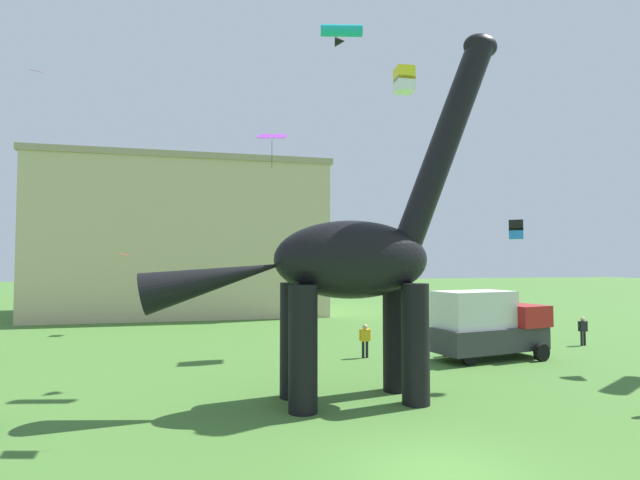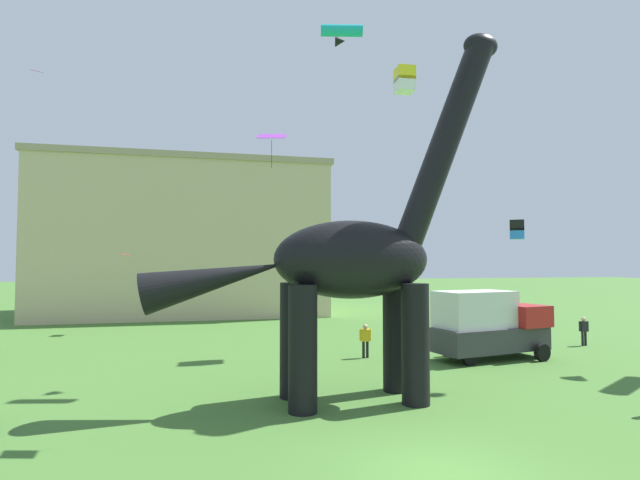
{
  "view_description": "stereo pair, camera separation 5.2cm",
  "coord_description": "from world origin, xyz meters",
  "px_view_note": "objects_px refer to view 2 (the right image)",
  "views": [
    {
      "loc": [
        -5.04,
        -9.84,
        4.54
      ],
      "look_at": [
        -0.98,
        7.26,
        5.35
      ],
      "focal_mm": 27.6,
      "sensor_mm": 36.0,
      "label": 1
    },
    {
      "loc": [
        -4.99,
        -9.85,
        4.54
      ],
      "look_at": [
        -0.98,
        7.26,
        5.35
      ],
      "focal_mm": 27.6,
      "sensor_mm": 36.0,
      "label": 2
    }
  ],
  "objects_px": {
    "parked_box_truck": "(488,324)",
    "kite_far_left": "(37,71)",
    "person_far_spectator": "(365,337)",
    "kite_mid_right": "(517,230)",
    "dinosaur_sculpture": "(351,260)",
    "kite_far_right": "(272,136)",
    "kite_trailing": "(125,254)",
    "kite_high_right": "(405,80)",
    "person_near_flyer": "(584,328)",
    "kite_near_low": "(341,33)"
  },
  "relations": [
    {
      "from": "person_far_spectator",
      "to": "kite_near_low",
      "type": "relative_size",
      "value": 0.85
    },
    {
      "from": "kite_far_right",
      "to": "person_far_spectator",
      "type": "bearing_deg",
      "value": 55.3
    },
    {
      "from": "parked_box_truck",
      "to": "kite_far_right",
      "type": "xyz_separation_m",
      "value": [
        -11.15,
        -6.5,
        6.66
      ]
    },
    {
      "from": "kite_far_right",
      "to": "kite_mid_right",
      "type": "distance_m",
      "value": 27.13
    },
    {
      "from": "parked_box_truck",
      "to": "kite_far_right",
      "type": "height_order",
      "value": "kite_far_right"
    },
    {
      "from": "kite_high_right",
      "to": "kite_near_low",
      "type": "distance_m",
      "value": 7.09
    },
    {
      "from": "dinosaur_sculpture",
      "to": "parked_box_truck",
      "type": "bearing_deg",
      "value": 48.96
    },
    {
      "from": "person_near_flyer",
      "to": "kite_near_low",
      "type": "height_order",
      "value": "kite_near_low"
    },
    {
      "from": "kite_near_low",
      "to": "kite_far_left",
      "type": "bearing_deg",
      "value": 141.43
    },
    {
      "from": "parked_box_truck",
      "to": "person_far_spectator",
      "type": "bearing_deg",
      "value": 152.8
    },
    {
      "from": "dinosaur_sculpture",
      "to": "person_near_flyer",
      "type": "xyz_separation_m",
      "value": [
        15.55,
        7.4,
        -3.7
      ]
    },
    {
      "from": "dinosaur_sculpture",
      "to": "person_far_spectator",
      "type": "bearing_deg",
      "value": 84.62
    },
    {
      "from": "person_far_spectator",
      "to": "kite_trailing",
      "type": "height_order",
      "value": "kite_trailing"
    },
    {
      "from": "dinosaur_sculpture",
      "to": "kite_high_right",
      "type": "distance_m",
      "value": 15.27
    },
    {
      "from": "kite_high_right",
      "to": "dinosaur_sculpture",
      "type": "bearing_deg",
      "value": -122.33
    },
    {
      "from": "kite_mid_right",
      "to": "kite_high_right",
      "type": "bearing_deg",
      "value": -150.22
    },
    {
      "from": "person_far_spectator",
      "to": "kite_near_low",
      "type": "xyz_separation_m",
      "value": [
        -1.77,
        -2.15,
        13.68
      ]
    },
    {
      "from": "kite_high_right",
      "to": "kite_near_low",
      "type": "relative_size",
      "value": 0.75
    },
    {
      "from": "person_far_spectator",
      "to": "kite_far_left",
      "type": "distance_m",
      "value": 25.82
    },
    {
      "from": "person_near_flyer",
      "to": "kite_trailing",
      "type": "distance_m",
      "value": 28.09
    },
    {
      "from": "kite_mid_right",
      "to": "kite_near_low",
      "type": "bearing_deg",
      "value": -145.27
    },
    {
      "from": "kite_far_left",
      "to": "kite_high_right",
      "type": "bearing_deg",
      "value": -20.36
    },
    {
      "from": "parked_box_truck",
      "to": "kite_far_right",
      "type": "distance_m",
      "value": 14.52
    },
    {
      "from": "kite_near_low",
      "to": "kite_trailing",
      "type": "height_order",
      "value": "kite_near_low"
    },
    {
      "from": "kite_near_low",
      "to": "kite_trailing",
      "type": "distance_m",
      "value": 20.13
    },
    {
      "from": "dinosaur_sculpture",
      "to": "kite_near_low",
      "type": "xyz_separation_m",
      "value": [
        1.02,
        4.7,
        10.0
      ]
    },
    {
      "from": "dinosaur_sculpture",
      "to": "kite_high_right",
      "type": "bearing_deg",
      "value": 74.44
    },
    {
      "from": "person_far_spectator",
      "to": "kite_far_left",
      "type": "relative_size",
      "value": 1.83
    },
    {
      "from": "parked_box_truck",
      "to": "kite_far_left",
      "type": "bearing_deg",
      "value": 141.34
    },
    {
      "from": "dinosaur_sculpture",
      "to": "kite_trailing",
      "type": "bearing_deg",
      "value": 134.53
    },
    {
      "from": "dinosaur_sculpture",
      "to": "kite_far_right",
      "type": "relative_size",
      "value": 11.63
    },
    {
      "from": "parked_box_truck",
      "to": "dinosaur_sculpture",
      "type": "bearing_deg",
      "value": -158.82
    },
    {
      "from": "kite_near_low",
      "to": "kite_trailing",
      "type": "bearing_deg",
      "value": 127.8
    },
    {
      "from": "kite_far_left",
      "to": "kite_near_low",
      "type": "xyz_separation_m",
      "value": [
        16.01,
        -12.77,
        -1.76
      ]
    },
    {
      "from": "person_near_flyer",
      "to": "kite_near_low",
      "type": "distance_m",
      "value": 20.15
    },
    {
      "from": "dinosaur_sculpture",
      "to": "person_far_spectator",
      "type": "distance_m",
      "value": 8.26
    },
    {
      "from": "person_near_flyer",
      "to": "parked_box_truck",
      "type": "bearing_deg",
      "value": -76.45
    },
    {
      "from": "dinosaur_sculpture",
      "to": "person_far_spectator",
      "type": "height_order",
      "value": "dinosaur_sculpture"
    },
    {
      "from": "person_far_spectator",
      "to": "kite_mid_right",
      "type": "relative_size",
      "value": 1.13
    },
    {
      "from": "dinosaur_sculpture",
      "to": "person_near_flyer",
      "type": "relative_size",
      "value": 8.24
    },
    {
      "from": "parked_box_truck",
      "to": "kite_near_low",
      "type": "bearing_deg",
      "value": 173.26
    },
    {
      "from": "kite_mid_right",
      "to": "dinosaur_sculpture",
      "type": "bearing_deg",
      "value": -137.46
    },
    {
      "from": "dinosaur_sculpture",
      "to": "kite_high_right",
      "type": "height_order",
      "value": "kite_high_right"
    },
    {
      "from": "person_near_flyer",
      "to": "kite_mid_right",
      "type": "relative_size",
      "value": 1.1
    },
    {
      "from": "kite_far_right",
      "to": "kite_near_low",
      "type": "distance_m",
      "value": 9.51
    },
    {
      "from": "kite_mid_right",
      "to": "kite_trailing",
      "type": "relative_size",
      "value": 1.38
    },
    {
      "from": "person_near_flyer",
      "to": "kite_mid_right",
      "type": "distance_m",
      "value": 11.02
    },
    {
      "from": "dinosaur_sculpture",
      "to": "kite_far_right",
      "type": "xyz_separation_m",
      "value": [
        -2.82,
        -1.25,
        3.66
      ]
    },
    {
      "from": "kite_far_right",
      "to": "kite_high_right",
      "type": "height_order",
      "value": "kite_high_right"
    },
    {
      "from": "person_near_flyer",
      "to": "kite_far_right",
      "type": "distance_m",
      "value": 21.6
    }
  ]
}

